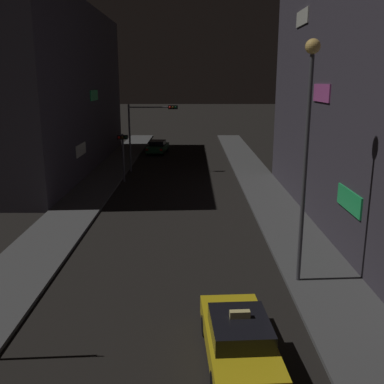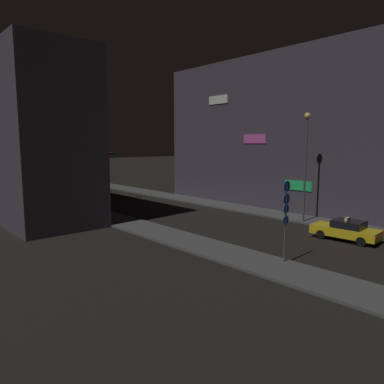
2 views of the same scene
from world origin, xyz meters
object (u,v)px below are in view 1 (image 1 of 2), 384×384
at_px(street_lamp_near_block, 308,124).
at_px(traffic_light_overhead, 147,124).
at_px(far_car, 158,147).
at_px(traffic_light_left_kerb, 123,148).
at_px(taxi, 239,339).

bearing_deg(street_lamp_near_block, traffic_light_overhead, 110.16).
xyz_separation_m(traffic_light_overhead, street_lamp_near_block, (8.00, -21.80, 2.06)).
relative_size(far_car, traffic_light_left_kerb, 1.23).
bearing_deg(far_car, taxi, -82.19).
distance_m(taxi, traffic_light_overhead, 27.49).
distance_m(traffic_light_left_kerb, street_lamp_near_block, 20.57).
height_order(far_car, traffic_light_overhead, traffic_light_overhead).
bearing_deg(far_car, traffic_light_left_kerb, -96.55).
height_order(traffic_light_left_kerb, street_lamp_near_block, street_lamp_near_block).
relative_size(taxi, traffic_light_left_kerb, 1.21).
height_order(far_car, traffic_light_left_kerb, traffic_light_left_kerb).
bearing_deg(traffic_light_left_kerb, taxi, -73.75).
relative_size(far_car, traffic_light_overhead, 0.79).
bearing_deg(far_car, street_lamp_near_block, -76.07).
bearing_deg(traffic_light_left_kerb, far_car, 83.45).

